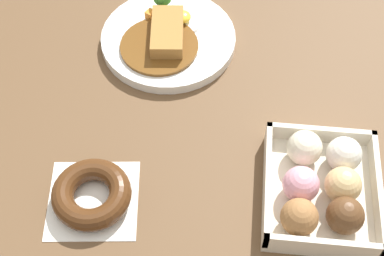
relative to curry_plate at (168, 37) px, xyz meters
name	(u,v)px	position (x,y,z in m)	size (l,w,h in m)	color
ground_plane	(194,113)	(0.15, 0.06, -0.01)	(1.60, 1.60, 0.00)	brown
curry_plate	(168,37)	(0.00, 0.00, 0.00)	(0.23, 0.23, 0.06)	white
donut_box	(322,186)	(0.28, 0.25, 0.01)	(0.19, 0.16, 0.06)	beige
chocolate_ring_donut	(92,194)	(0.32, -0.07, 0.00)	(0.14, 0.14, 0.03)	white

